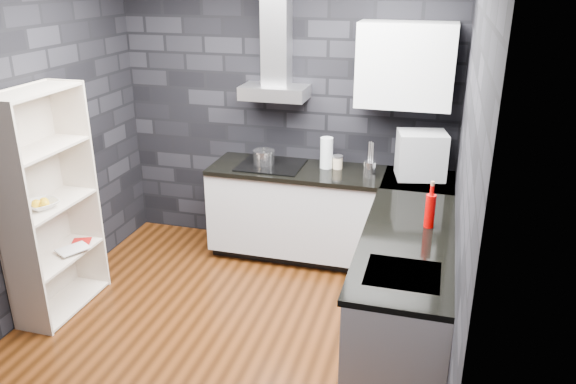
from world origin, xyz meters
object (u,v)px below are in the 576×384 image
at_px(glass_vase, 327,153).
at_px(storage_jar, 338,163).
at_px(bookshelf, 49,205).
at_px(appliance_garage, 421,155).
at_px(fruit_bowl, 42,205).
at_px(pot, 264,158).
at_px(red_bottle, 430,211).
at_px(utensil_crock, 370,169).

height_order(glass_vase, storage_jar, glass_vase).
bearing_deg(storage_jar, bookshelf, -143.65).
bearing_deg(appliance_garage, fruit_bowl, -164.41).
distance_m(pot, appliance_garage, 1.43).
relative_size(pot, red_bottle, 0.81).
relative_size(utensil_crock, red_bottle, 0.58).
relative_size(storage_jar, appliance_garage, 0.27).
bearing_deg(red_bottle, utensil_crock, 120.53).
relative_size(glass_vase, storage_jar, 2.65).
xyz_separation_m(utensil_crock, bookshelf, (-2.29, -1.31, -0.07)).
xyz_separation_m(pot, utensil_crock, (0.99, -0.06, 0.00)).
bearing_deg(fruit_bowl, storage_jar, 37.84).
height_order(appliance_garage, red_bottle, appliance_garage).
distance_m(utensil_crock, red_bottle, 1.08).
height_order(utensil_crock, bookshelf, bookshelf).
bearing_deg(red_bottle, storage_jar, 128.66).
bearing_deg(storage_jar, red_bottle, -51.34).
height_order(appliance_garage, bookshelf, bookshelf).
distance_m(appliance_garage, fruit_bowl, 3.07).
relative_size(appliance_garage, red_bottle, 1.66).
relative_size(bookshelf, fruit_bowl, 7.60).
height_order(red_bottle, bookshelf, bookshelf).
relative_size(glass_vase, red_bottle, 1.18).
height_order(glass_vase, utensil_crock, glass_vase).
relative_size(red_bottle, bookshelf, 0.13).
height_order(storage_jar, red_bottle, red_bottle).
bearing_deg(bookshelf, storage_jar, 26.54).
bearing_deg(appliance_garage, glass_vase, 160.76).
distance_m(glass_vase, appliance_garage, 0.85).
bearing_deg(utensil_crock, appliance_garage, 4.88).
bearing_deg(bookshelf, glass_vase, 27.93).
xyz_separation_m(appliance_garage, red_bottle, (0.12, -0.96, -0.10)).
relative_size(glass_vase, bookshelf, 0.16).
height_order(glass_vase, fruit_bowl, glass_vase).
height_order(pot, red_bottle, red_bottle).
bearing_deg(utensil_crock, red_bottle, -59.47).
distance_m(glass_vase, red_bottle, 1.44).
height_order(bookshelf, fruit_bowl, bookshelf).
bearing_deg(fruit_bowl, pot, 48.17).
xyz_separation_m(pot, red_bottle, (1.54, -0.99, 0.05)).
height_order(glass_vase, red_bottle, glass_vase).
height_order(glass_vase, appliance_garage, appliance_garage).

